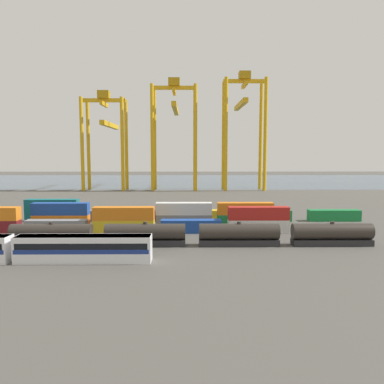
{
  "coord_description": "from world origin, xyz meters",
  "views": [
    {
      "loc": [
        6.65,
        -74.93,
        15.88
      ],
      "look_at": [
        7.62,
        25.07,
        5.53
      ],
      "focal_mm": 35.18,
      "sensor_mm": 36.0,
      "label": 1
    }
  ],
  "objects_px": {
    "passenger_train": "(13,248)",
    "shipping_container_3": "(124,226)",
    "shipping_container_5": "(191,226)",
    "freight_tank_row": "(192,234)",
    "shipping_container_22": "(334,215)",
    "shipping_container_6": "(258,226)",
    "shipping_container_14": "(245,220)",
    "gantry_crane_east": "(243,119)",
    "shipping_container_9": "(61,221)",
    "gantry_crane_west": "(106,131)",
    "gantry_crane_central": "(175,122)"
  },
  "relations": [
    {
      "from": "freight_tank_row",
      "to": "shipping_container_5",
      "type": "xyz_separation_m",
      "value": [
        -0.1,
        10.71,
        -0.64
      ]
    },
    {
      "from": "shipping_container_14",
      "to": "shipping_container_22",
      "type": "height_order",
      "value": "same"
    },
    {
      "from": "shipping_container_22",
      "to": "gantry_crane_west",
      "type": "height_order",
      "value": "gantry_crane_west"
    },
    {
      "from": "gantry_crane_west",
      "to": "gantry_crane_central",
      "type": "relative_size",
      "value": 0.89
    },
    {
      "from": "passenger_train",
      "to": "shipping_container_5",
      "type": "bearing_deg",
      "value": 37.79
    },
    {
      "from": "shipping_container_22",
      "to": "shipping_container_6",
      "type": "bearing_deg",
      "value": -147.67
    },
    {
      "from": "shipping_container_3",
      "to": "shipping_container_14",
      "type": "relative_size",
      "value": 1.0
    },
    {
      "from": "shipping_container_14",
      "to": "gantry_crane_west",
      "type": "bearing_deg",
      "value": 119.58
    },
    {
      "from": "passenger_train",
      "to": "shipping_container_9",
      "type": "xyz_separation_m",
      "value": [
        -2.03,
        26.72,
        -0.84
      ]
    },
    {
      "from": "shipping_container_9",
      "to": "shipping_container_14",
      "type": "relative_size",
      "value": 1.0
    },
    {
      "from": "passenger_train",
      "to": "shipping_container_5",
      "type": "xyz_separation_m",
      "value": [
        26.19,
        20.3,
        -0.84
      ]
    },
    {
      "from": "shipping_container_14",
      "to": "shipping_container_6",
      "type": "bearing_deg",
      "value": -75.32
    },
    {
      "from": "shipping_container_14",
      "to": "gantry_crane_central",
      "type": "distance_m",
      "value": 92.18
    },
    {
      "from": "shipping_container_3",
      "to": "shipping_container_6",
      "type": "xyz_separation_m",
      "value": [
        26.95,
        0.0,
        0.0
      ]
    },
    {
      "from": "freight_tank_row",
      "to": "shipping_container_5",
      "type": "distance_m",
      "value": 10.73
    },
    {
      "from": "gantry_crane_east",
      "to": "gantry_crane_central",
      "type": "bearing_deg",
      "value": 177.85
    },
    {
      "from": "shipping_container_22",
      "to": "shipping_container_3",
      "type": "bearing_deg",
      "value": -164.79
    },
    {
      "from": "shipping_container_3",
      "to": "shipping_container_5",
      "type": "relative_size",
      "value": 1.0
    },
    {
      "from": "shipping_container_3",
      "to": "gantry_crane_west",
      "type": "xyz_separation_m",
      "value": [
        -23.02,
        91.5,
        24.12
      ]
    },
    {
      "from": "shipping_container_14",
      "to": "shipping_container_22",
      "type": "xyz_separation_m",
      "value": [
        21.98,
        6.42,
        0.0
      ]
    },
    {
      "from": "shipping_container_5",
      "to": "shipping_container_6",
      "type": "bearing_deg",
      "value": 0.0
    },
    {
      "from": "shipping_container_6",
      "to": "shipping_container_14",
      "type": "distance_m",
      "value": 6.64
    },
    {
      "from": "shipping_container_5",
      "to": "shipping_container_9",
      "type": "xyz_separation_m",
      "value": [
        -28.22,
        6.42,
        0.0
      ]
    },
    {
      "from": "shipping_container_3",
      "to": "shipping_container_6",
      "type": "distance_m",
      "value": 26.95
    },
    {
      "from": "shipping_container_5",
      "to": "shipping_container_14",
      "type": "height_order",
      "value": "same"
    },
    {
      "from": "passenger_train",
      "to": "shipping_container_3",
      "type": "relative_size",
      "value": 3.34
    },
    {
      "from": "passenger_train",
      "to": "shipping_container_5",
      "type": "distance_m",
      "value": 33.14
    },
    {
      "from": "passenger_train",
      "to": "shipping_container_9",
      "type": "relative_size",
      "value": 3.34
    },
    {
      "from": "shipping_container_14",
      "to": "gantry_crane_east",
      "type": "distance_m",
      "value": 90.34
    },
    {
      "from": "gantry_crane_east",
      "to": "shipping_container_9",
      "type": "bearing_deg",
      "value": -121.34
    },
    {
      "from": "shipping_container_9",
      "to": "gantry_crane_central",
      "type": "relative_size",
      "value": 0.25
    },
    {
      "from": "freight_tank_row",
      "to": "shipping_container_9",
      "type": "relative_size",
      "value": 5.13
    },
    {
      "from": "shipping_container_3",
      "to": "shipping_container_5",
      "type": "distance_m",
      "value": 13.47
    },
    {
      "from": "shipping_container_6",
      "to": "shipping_container_9",
      "type": "bearing_deg",
      "value": 171.24
    },
    {
      "from": "gantry_crane_east",
      "to": "passenger_train",
      "type": "bearing_deg",
      "value": -113.98
    },
    {
      "from": "shipping_container_3",
      "to": "gantry_crane_east",
      "type": "xyz_separation_m",
      "value": [
        36.84,
        91.12,
        29.2
      ]
    },
    {
      "from": "shipping_container_6",
      "to": "gantry_crane_east",
      "type": "height_order",
      "value": "gantry_crane_east"
    },
    {
      "from": "gantry_crane_west",
      "to": "freight_tank_row",
      "type": "bearing_deg",
      "value": -70.3
    },
    {
      "from": "shipping_container_6",
      "to": "shipping_container_22",
      "type": "height_order",
      "value": "same"
    },
    {
      "from": "shipping_container_6",
      "to": "shipping_container_14",
      "type": "height_order",
      "value": "same"
    },
    {
      "from": "shipping_container_14",
      "to": "gantry_crane_central",
      "type": "xyz_separation_m",
      "value": [
        -18.35,
        85.83,
        28.18
      ]
    },
    {
      "from": "shipping_container_3",
      "to": "shipping_container_14",
      "type": "height_order",
      "value": "same"
    },
    {
      "from": "freight_tank_row",
      "to": "shipping_container_22",
      "type": "relative_size",
      "value": 5.13
    },
    {
      "from": "shipping_container_5",
      "to": "gantry_crane_central",
      "type": "height_order",
      "value": "gantry_crane_central"
    },
    {
      "from": "freight_tank_row",
      "to": "shipping_container_22",
      "type": "bearing_deg",
      "value": 34.98
    },
    {
      "from": "shipping_container_3",
      "to": "shipping_container_6",
      "type": "relative_size",
      "value": 1.0
    },
    {
      "from": "shipping_container_14",
      "to": "gantry_crane_east",
      "type": "height_order",
      "value": "gantry_crane_east"
    },
    {
      "from": "passenger_train",
      "to": "shipping_container_14",
      "type": "bearing_deg",
      "value": 35.13
    },
    {
      "from": "freight_tank_row",
      "to": "gantry_crane_central",
      "type": "relative_size",
      "value": 1.31
    },
    {
      "from": "gantry_crane_west",
      "to": "shipping_container_3",
      "type": "bearing_deg",
      "value": -75.88
    }
  ]
}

